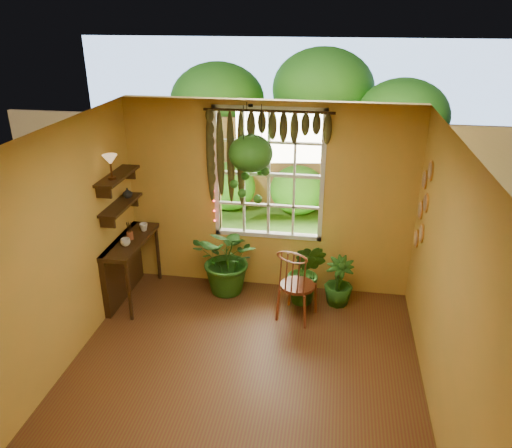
# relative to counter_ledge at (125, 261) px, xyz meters

# --- Properties ---
(floor) EXTENTS (4.50, 4.50, 0.00)m
(floor) POSITION_rel_counter_ledge_xyz_m (1.91, -1.60, -0.55)
(floor) COLOR #513717
(floor) RESTS_ON ground
(ceiling) EXTENTS (4.50, 4.50, 0.00)m
(ceiling) POSITION_rel_counter_ledge_xyz_m (1.91, -1.60, 2.15)
(ceiling) COLOR silver
(ceiling) RESTS_ON wall_back
(wall_back) EXTENTS (4.00, 0.00, 4.00)m
(wall_back) POSITION_rel_counter_ledge_xyz_m (1.91, 0.65, 0.80)
(wall_back) COLOR gold
(wall_back) RESTS_ON floor
(wall_left) EXTENTS (0.00, 4.50, 4.50)m
(wall_left) POSITION_rel_counter_ledge_xyz_m (-0.09, -1.60, 0.80)
(wall_left) COLOR gold
(wall_left) RESTS_ON floor
(wall_right) EXTENTS (0.00, 4.50, 4.50)m
(wall_right) POSITION_rel_counter_ledge_xyz_m (3.91, -1.60, 0.80)
(wall_right) COLOR gold
(wall_right) RESTS_ON floor
(window) EXTENTS (1.52, 0.10, 1.86)m
(window) POSITION_rel_counter_ledge_xyz_m (1.91, 0.68, 1.15)
(window) COLOR silver
(window) RESTS_ON wall_back
(valance_vine) EXTENTS (1.70, 0.12, 1.10)m
(valance_vine) POSITION_rel_counter_ledge_xyz_m (1.82, 0.56, 1.73)
(valance_vine) COLOR #34200E
(valance_vine) RESTS_ON window
(string_lights) EXTENTS (0.03, 0.03, 1.54)m
(string_lights) POSITION_rel_counter_ledge_xyz_m (1.15, 0.59, 1.20)
(string_lights) COLOR #FF2633
(string_lights) RESTS_ON window
(wall_plates) EXTENTS (0.04, 0.32, 1.10)m
(wall_plates) POSITION_rel_counter_ledge_xyz_m (3.89, 0.19, 1.00)
(wall_plates) COLOR beige
(wall_plates) RESTS_ON wall_right
(counter_ledge) EXTENTS (0.40, 1.20, 0.90)m
(counter_ledge) POSITION_rel_counter_ledge_xyz_m (0.00, 0.00, 0.00)
(counter_ledge) COLOR #34200E
(counter_ledge) RESTS_ON floor
(shelf_lower) EXTENTS (0.25, 0.90, 0.04)m
(shelf_lower) POSITION_rel_counter_ledge_xyz_m (0.03, 0.00, 0.85)
(shelf_lower) COLOR #34200E
(shelf_lower) RESTS_ON wall_left
(shelf_upper) EXTENTS (0.25, 0.90, 0.04)m
(shelf_upper) POSITION_rel_counter_ledge_xyz_m (0.03, 0.00, 1.25)
(shelf_upper) COLOR #34200E
(shelf_upper) RESTS_ON wall_left
(backyard) EXTENTS (14.00, 10.00, 12.00)m
(backyard) POSITION_rel_counter_ledge_xyz_m (2.15, 5.27, 0.73)
(backyard) COLOR #32611B
(backyard) RESTS_ON ground
(windsor_chair) EXTENTS (0.57, 0.58, 1.20)m
(windsor_chair) POSITION_rel_counter_ledge_xyz_m (2.40, -0.16, -0.20)
(windsor_chair) COLOR brown
(windsor_chair) RESTS_ON floor
(potted_plant_left) EXTENTS (1.13, 1.04, 1.06)m
(potted_plant_left) POSITION_rel_counter_ledge_xyz_m (1.41, 0.35, -0.02)
(potted_plant_left) COLOR #1B4512
(potted_plant_left) RESTS_ON floor
(potted_plant_mid) EXTENTS (0.63, 0.57, 0.95)m
(potted_plant_mid) POSITION_rel_counter_ledge_xyz_m (2.50, 0.22, -0.08)
(potted_plant_mid) COLOR #1B4512
(potted_plant_mid) RESTS_ON floor
(potted_plant_right) EXTENTS (0.41, 0.41, 0.70)m
(potted_plant_right) POSITION_rel_counter_ledge_xyz_m (2.95, 0.28, -0.20)
(potted_plant_right) COLOR #1B4512
(potted_plant_right) RESTS_ON floor
(hanging_basket) EXTENTS (0.57, 0.57, 1.27)m
(hanging_basket) POSITION_rel_counter_ledge_xyz_m (1.71, 0.38, 1.43)
(hanging_basket) COLOR black
(hanging_basket) RESTS_ON ceiling
(cup_a) EXTENTS (0.14, 0.14, 0.10)m
(cup_a) POSITION_rel_counter_ledge_xyz_m (0.13, -0.19, 0.40)
(cup_a) COLOR silver
(cup_a) RESTS_ON counter_ledge
(cup_b) EXTENTS (0.15, 0.15, 0.11)m
(cup_b) POSITION_rel_counter_ledge_xyz_m (0.19, 0.31, 0.40)
(cup_b) COLOR beige
(cup_b) RESTS_ON counter_ledge
(brush_jar) EXTENTS (0.09, 0.09, 0.32)m
(brush_jar) POSITION_rel_counter_ledge_xyz_m (0.11, 0.01, 0.47)
(brush_jar) COLOR brown
(brush_jar) RESTS_ON counter_ledge
(shelf_vase) EXTENTS (0.13, 0.13, 0.14)m
(shelf_vase) POSITION_rel_counter_ledge_xyz_m (0.04, 0.23, 0.93)
(shelf_vase) COLOR #B2AD99
(shelf_vase) RESTS_ON shelf_lower
(tiffany_lamp) EXTENTS (0.19, 0.19, 0.31)m
(tiffany_lamp) POSITION_rel_counter_ledge_xyz_m (0.05, -0.19, 1.50)
(tiffany_lamp) COLOR #543118
(tiffany_lamp) RESTS_ON shelf_upper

